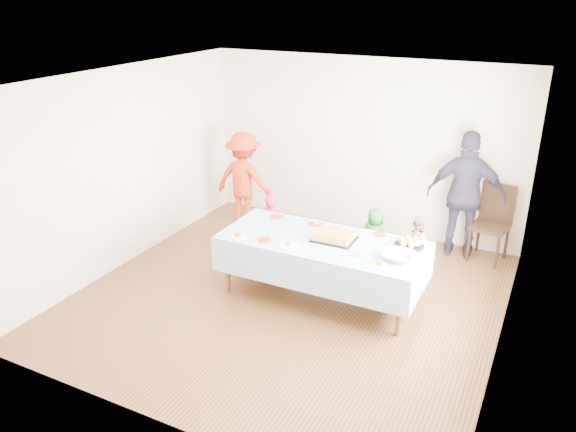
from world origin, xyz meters
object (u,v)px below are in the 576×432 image
at_px(dining_chair, 493,218).
at_px(birthday_cake, 334,237).
at_px(adult_left, 244,180).
at_px(party_table, 322,244).

bearing_deg(dining_chair, birthday_cake, -117.86).
bearing_deg(adult_left, party_table, 141.25).
distance_m(dining_chair, adult_left, 3.80).
relative_size(party_table, adult_left, 1.62).
relative_size(birthday_cake, dining_chair, 0.46).
xyz_separation_m(birthday_cake, dining_chair, (1.60, 2.03, -0.21)).
bearing_deg(adult_left, birthday_cake, 144.07).
bearing_deg(birthday_cake, party_table, -154.79).
distance_m(party_table, adult_left, 2.56).
relative_size(dining_chair, adult_left, 0.71).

